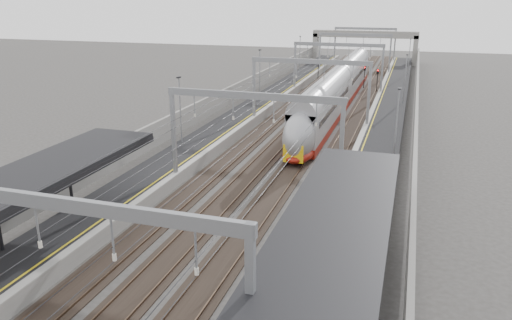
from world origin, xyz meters
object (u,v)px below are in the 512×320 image
Objects in this scene: overbridge at (365,38)px; signal_green at (318,66)px; train at (336,94)px; bench at (350,311)px.

overbridge reaches higher than signal_green.
signal_green is at bearing -101.85° from overbridge.
train is 14.47× the size of signal_green.
overbridge is at bearing 78.15° from signal_green.
overbridge is 11.80× the size of bench.
overbridge is at bearing 95.49° from bench.
train is 24.46m from signal_green.
train is 26.98× the size of bench.
overbridge is 48.44m from train.
train is 45.03m from bench.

